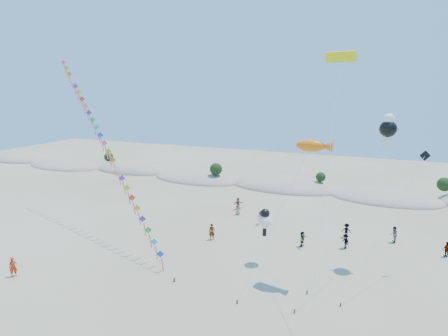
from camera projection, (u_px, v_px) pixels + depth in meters
dune_ridge at (290, 187)px, 63.69m from camera, size 145.30×11.49×5.57m
kite_train at (103, 141)px, 42.76m from camera, size 26.05×15.10×20.94m
fish_kite at (314, 146)px, 30.60m from camera, size 5.94×6.52×12.47m
cartoon_kite_low at (265, 220)px, 35.39m from camera, size 5.64×4.84×5.47m
cartoon_kite_high at (388, 127)px, 33.49m from camera, size 6.58×12.09×14.40m
parafoil_kite at (341, 60)px, 30.33m from camera, size 2.50×13.00×19.54m
dark_kite at (403, 195)px, 31.76m from camera, size 6.11×9.28×11.25m
flyer_foreground at (13, 267)px, 33.44m from camera, size 0.75×0.78×1.80m
beachgoers at (322, 230)px, 42.47m from camera, size 27.26×12.25×1.86m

